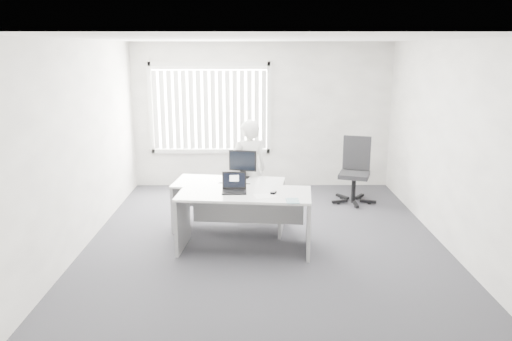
{
  "coord_description": "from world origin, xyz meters",
  "views": [
    {
      "loc": [
        -0.16,
        -6.65,
        2.69
      ],
      "look_at": [
        -0.13,
        0.15,
        1.01
      ],
      "focal_mm": 35.0,
      "sensor_mm": 36.0,
      "label": 1
    }
  ],
  "objects_px": {
    "laptop": "(234,183)",
    "office_chair": "(354,182)",
    "monitor": "(243,164)",
    "desk_far": "(229,195)",
    "person": "(249,170)",
    "desk_near": "(245,208)"
  },
  "relations": [
    {
      "from": "office_chair",
      "to": "laptop",
      "type": "bearing_deg",
      "value": -115.27
    },
    {
      "from": "desk_far",
      "to": "person",
      "type": "relative_size",
      "value": 1.06
    },
    {
      "from": "desk_far",
      "to": "office_chair",
      "type": "height_order",
      "value": "office_chair"
    },
    {
      "from": "office_chair",
      "to": "person",
      "type": "distance_m",
      "value": 2.13
    },
    {
      "from": "monitor",
      "to": "laptop",
      "type": "bearing_deg",
      "value": -81.32
    },
    {
      "from": "office_chair",
      "to": "monitor",
      "type": "xyz_separation_m",
      "value": [
        -1.96,
        -1.11,
        0.59
      ]
    },
    {
      "from": "laptop",
      "to": "monitor",
      "type": "relative_size",
      "value": 0.76
    },
    {
      "from": "desk_near",
      "to": "laptop",
      "type": "bearing_deg",
      "value": -171.29
    },
    {
      "from": "laptop",
      "to": "monitor",
      "type": "distance_m",
      "value": 1.05
    },
    {
      "from": "office_chair",
      "to": "person",
      "type": "bearing_deg",
      "value": -135.25
    },
    {
      "from": "laptop",
      "to": "monitor",
      "type": "bearing_deg",
      "value": 83.59
    },
    {
      "from": "desk_near",
      "to": "office_chair",
      "type": "relative_size",
      "value": 1.58
    },
    {
      "from": "desk_far",
      "to": "monitor",
      "type": "bearing_deg",
      "value": 57.71
    },
    {
      "from": "desk_near",
      "to": "laptop",
      "type": "xyz_separation_m",
      "value": [
        -0.14,
        -0.01,
        0.35
      ]
    },
    {
      "from": "desk_far",
      "to": "monitor",
      "type": "height_order",
      "value": "monitor"
    },
    {
      "from": "person",
      "to": "monitor",
      "type": "distance_m",
      "value": 0.25
    },
    {
      "from": "laptop",
      "to": "office_chair",
      "type": "bearing_deg",
      "value": 45.1
    },
    {
      "from": "desk_far",
      "to": "monitor",
      "type": "xyz_separation_m",
      "value": [
        0.2,
        0.24,
        0.42
      ]
    },
    {
      "from": "office_chair",
      "to": "laptop",
      "type": "relative_size",
      "value": 3.56
    },
    {
      "from": "office_chair",
      "to": "laptop",
      "type": "xyz_separation_m",
      "value": [
        -2.05,
        -2.15,
        0.57
      ]
    },
    {
      "from": "desk_far",
      "to": "desk_near",
      "type": "bearing_deg",
      "value": -65.0
    },
    {
      "from": "office_chair",
      "to": "monitor",
      "type": "distance_m",
      "value": 2.33
    }
  ]
}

